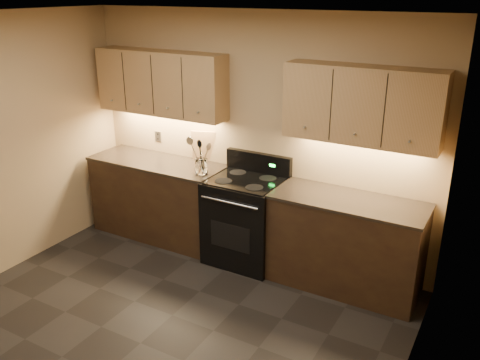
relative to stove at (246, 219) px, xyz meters
name	(u,v)px	position (x,y,z in m)	size (l,w,h in m)	color
floor	(141,343)	(-0.08, -1.68, -0.48)	(4.00, 4.00, 0.00)	black
ceiling	(113,19)	(-0.08, -1.68, 2.12)	(4.00, 4.00, 0.00)	silver
wall_back	(254,137)	(-0.08, 0.32, 0.82)	(4.00, 0.04, 2.60)	tan
wall_right	(399,270)	(1.92, -1.68, 0.82)	(0.04, 4.00, 2.60)	tan
counter_left	(159,198)	(-1.18, 0.02, -0.01)	(1.62, 0.62, 0.93)	black
counter_right	(346,243)	(1.10, 0.02, -0.01)	(1.46, 0.62, 0.93)	black
stove	(246,219)	(0.00, 0.00, 0.00)	(0.76, 0.68, 1.14)	black
upper_cab_left	(161,83)	(-1.18, 0.17, 1.32)	(1.60, 0.30, 0.70)	tan
upper_cab_right	(362,105)	(1.10, 0.17, 1.32)	(1.44, 0.30, 0.70)	tan
outlet_plate	(158,136)	(-1.38, 0.31, 0.64)	(0.09, 0.01, 0.12)	#B2B5BA
utensil_crock	(201,167)	(-0.50, -0.08, 0.53)	(0.16, 0.16, 0.17)	white
cutting_board	(204,146)	(-0.71, 0.29, 0.63)	(0.28, 0.02, 0.35)	tan
wooden_spoon	(199,158)	(-0.52, -0.10, 0.64)	(0.06, 0.06, 0.34)	tan
black_spoon	(202,156)	(-0.50, -0.06, 0.65)	(0.06, 0.06, 0.36)	black
steel_spatula	(204,156)	(-0.47, -0.07, 0.65)	(0.08, 0.08, 0.36)	silver
steel_skimmer	(203,156)	(-0.46, -0.10, 0.67)	(0.09, 0.09, 0.40)	silver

